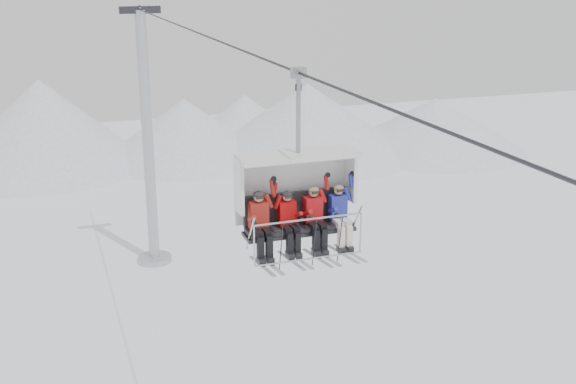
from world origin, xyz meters
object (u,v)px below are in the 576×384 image
object	(u,v)px
lift_tower_right	(149,159)
skier_center_right	(315,216)
chairlift_carrier	(296,190)
skier_far_left	(260,222)
skier_center_left	(289,220)
skier_far_right	(340,214)

from	to	relation	value
lift_tower_right	skier_center_right	size ratio (longest dim) A/B	7.99
chairlift_carrier	skier_far_left	xyz separation A→B (m)	(-0.92, -0.32, -0.53)
chairlift_carrier	skier_center_right	size ratio (longest dim) A/B	2.36
skier_far_left	skier_center_left	size ratio (longest dim) A/B	1.00
skier_far_left	skier_far_right	size ratio (longest dim) A/B	1.00
chairlift_carrier	skier_center_right	distance (m)	0.70
lift_tower_right	chairlift_carrier	size ratio (longest dim) A/B	3.38
skier_far_left	skier_center_right	world-z (taller)	skier_far_left
skier_center_left	skier_far_right	xyz separation A→B (m)	(1.19, 0.00, 0.01)
skier_far_left	skier_center_right	xyz separation A→B (m)	(1.24, -0.00, -0.01)
skier_center_left	skier_far_right	distance (m)	1.19
skier_center_left	skier_far_right	world-z (taller)	skier_far_right
chairlift_carrier	skier_far_right	bearing A→B (deg)	-19.43
lift_tower_right	chairlift_carrier	distance (m)	23.06
skier_center_left	skier_center_right	xyz separation A→B (m)	(0.61, 0.01, 0.02)
lift_tower_right	skier_far_left	xyz separation A→B (m)	(-0.92, -22.83, 4.42)
chairlift_carrier	skier_center_right	xyz separation A→B (m)	(0.33, -0.32, -0.54)
skier_center_right	skier_far_right	distance (m)	0.59
lift_tower_right	skier_center_left	xyz separation A→B (m)	(-0.28, -22.84, 4.39)
skier_far_right	lift_tower_right	bearing A→B (deg)	92.29
skier_far_left	chairlift_carrier	bearing A→B (deg)	19.04
lift_tower_right	skier_center_right	world-z (taller)	lift_tower_right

